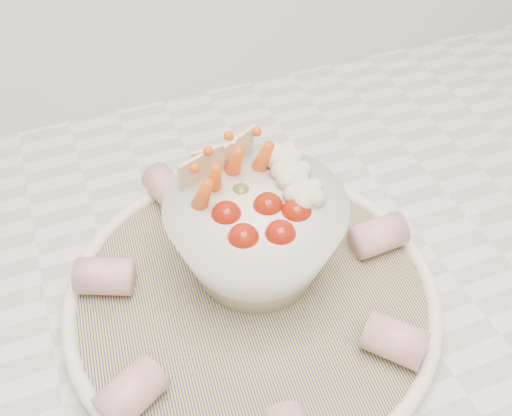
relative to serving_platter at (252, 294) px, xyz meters
name	(u,v)px	position (x,y,z in m)	size (l,w,h in m)	color
serving_platter	(252,294)	(0.00, 0.00, 0.00)	(0.33, 0.33, 0.02)	navy
veggie_bowl	(256,231)	(0.01, 0.03, 0.05)	(0.15, 0.15, 0.11)	white
cured_meat_rolls	(250,280)	(0.00, 0.00, 0.02)	(0.28, 0.32, 0.03)	#C2586A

